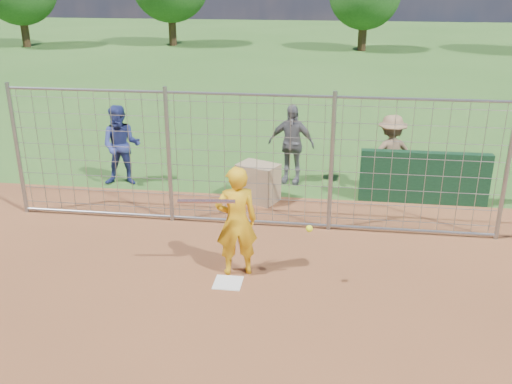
# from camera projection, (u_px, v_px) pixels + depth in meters

# --- Properties ---
(ground) EXTENTS (100.00, 100.00, 0.00)m
(ground) POSITION_uv_depth(u_px,v_px,m) (230.00, 277.00, 9.00)
(ground) COLOR #2D591E
(ground) RESTS_ON ground
(home_plate) EXTENTS (0.43, 0.43, 0.02)m
(home_plate) POSITION_uv_depth(u_px,v_px,m) (228.00, 283.00, 8.81)
(home_plate) COLOR silver
(home_plate) RESTS_ON ground
(dugout_wall) EXTENTS (2.60, 0.20, 1.10)m
(dugout_wall) POSITION_uv_depth(u_px,v_px,m) (424.00, 178.00, 11.69)
(dugout_wall) COLOR #11381E
(dugout_wall) RESTS_ON ground
(batter) EXTENTS (0.76, 0.61, 1.80)m
(batter) POSITION_uv_depth(u_px,v_px,m) (236.00, 221.00, 8.81)
(batter) COLOR gold
(batter) RESTS_ON ground
(bystander_a) EXTENTS (0.97, 0.81, 1.80)m
(bystander_a) POSITION_uv_depth(u_px,v_px,m) (121.00, 146.00, 12.60)
(bystander_a) COLOR navy
(bystander_a) RESTS_ON ground
(bystander_b) EXTENTS (1.11, 0.61, 1.79)m
(bystander_b) POSITION_uv_depth(u_px,v_px,m) (291.00, 144.00, 12.74)
(bystander_b) COLOR #5E5E63
(bystander_b) RESTS_ON ground
(bystander_c) EXTENTS (1.24, 0.92, 1.70)m
(bystander_c) POSITION_uv_depth(u_px,v_px,m) (390.00, 154.00, 12.19)
(bystander_c) COLOR #8A6A4B
(bystander_c) RESTS_ON ground
(equipment_bin) EXTENTS (0.95, 0.83, 0.80)m
(equipment_bin) POSITION_uv_depth(u_px,v_px,m) (258.00, 183.00, 11.86)
(equipment_bin) COLOR tan
(equipment_bin) RESTS_ON ground
(equipment_in_play) EXTENTS (2.02, 0.22, 0.40)m
(equipment_in_play) POSITION_uv_depth(u_px,v_px,m) (231.00, 208.00, 8.42)
(equipment_in_play) COLOR silver
(equipment_in_play) RESTS_ON ground
(backstop_fence) EXTENTS (9.08, 0.08, 2.60)m
(backstop_fence) POSITION_uv_depth(u_px,v_px,m) (249.00, 162.00, 10.39)
(backstop_fence) COLOR gray
(backstop_fence) RESTS_ON ground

